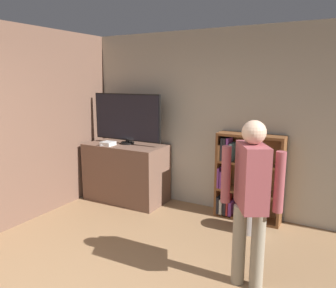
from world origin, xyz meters
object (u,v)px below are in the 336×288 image
(television, at_px, (127,118))
(game_console, at_px, (108,144))
(bookshelf, at_px, (242,178))
(waste_bin, at_px, (250,216))
(person, at_px, (251,191))

(television, distance_m, game_console, 0.51)
(television, relative_size, bookshelf, 1.01)
(television, height_order, bookshelf, television)
(game_console, distance_m, bookshelf, 2.16)
(bookshelf, relative_size, waste_bin, 2.93)
(game_console, distance_m, waste_bin, 2.43)
(television, height_order, person, television)
(game_console, bearing_deg, person, -23.25)
(person, bearing_deg, game_console, -143.07)
(game_console, bearing_deg, bookshelf, 11.74)
(television, xyz_separation_m, waste_bin, (2.12, -0.21, -1.15))
(television, xyz_separation_m, game_console, (-0.19, -0.26, -0.39))
(person, height_order, waste_bin, person)
(game_console, distance_m, person, 2.83)
(bookshelf, bearing_deg, game_console, -168.26)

